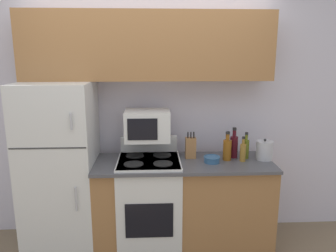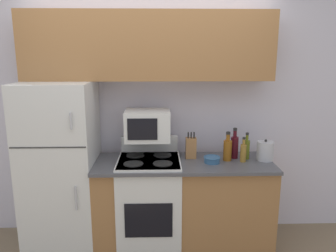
{
  "view_description": "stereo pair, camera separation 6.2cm",
  "coord_description": "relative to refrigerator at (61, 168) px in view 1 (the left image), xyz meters",
  "views": [
    {
      "loc": [
        0.04,
        -2.67,
        1.89
      ],
      "look_at": [
        0.18,
        0.26,
        1.23
      ],
      "focal_mm": 35.0,
      "sensor_mm": 36.0,
      "label": 1
    },
    {
      "loc": [
        0.1,
        -2.67,
        1.89
      ],
      "look_at": [
        0.18,
        0.26,
        1.23
      ],
      "focal_mm": 35.0,
      "sensor_mm": 36.0,
      "label": 2
    }
  ],
  "objects": [
    {
      "name": "wall_back",
      "position": [
        0.84,
        0.36,
        0.46
      ],
      "size": [
        8.0,
        0.05,
        2.55
      ],
      "color": "silver",
      "rests_on": "ground_plane"
    },
    {
      "name": "bottle_whiskey",
      "position": [
        1.59,
        -0.02,
        0.18
      ],
      "size": [
        0.08,
        0.08,
        0.28
      ],
      "color": "brown",
      "rests_on": "lower_cabinets"
    },
    {
      "name": "kettle",
      "position": [
        1.95,
        -0.02,
        0.16
      ],
      "size": [
        0.16,
        0.16,
        0.21
      ],
      "color": "#B7B7BC",
      "rests_on": "lower_cabinets"
    },
    {
      "name": "bowl",
      "position": [
        1.43,
        -0.09,
        0.1
      ],
      "size": [
        0.16,
        0.16,
        0.06
      ],
      "color": "#335B84",
      "rests_on": "lower_cabinets"
    },
    {
      "name": "upper_cabinets",
      "position": [
        0.84,
        0.17,
        1.13
      ],
      "size": [
        2.34,
        0.33,
        0.63
      ],
      "color": "#9E6B3D",
      "rests_on": "refrigerator"
    },
    {
      "name": "stove",
      "position": [
        0.84,
        -0.05,
        -0.35
      ],
      "size": [
        0.59,
        0.6,
        1.07
      ],
      "color": "silver",
      "rests_on": "ground_plane"
    },
    {
      "name": "microwave",
      "position": [
        0.83,
        0.06,
        0.4
      ],
      "size": [
        0.43,
        0.34,
        0.29
      ],
      "color": "silver",
      "rests_on": "stove"
    },
    {
      "name": "knife_block",
      "position": [
        1.25,
        0.06,
        0.17
      ],
      "size": [
        0.1,
        0.08,
        0.26
      ],
      "color": "#9E6B3D",
      "rests_on": "lower_cabinets"
    },
    {
      "name": "bottle_olive_oil",
      "position": [
        1.78,
        0.02,
        0.17
      ],
      "size": [
        0.06,
        0.06,
        0.26
      ],
      "color": "#5B6619",
      "rests_on": "lower_cabinets"
    },
    {
      "name": "lower_cabinets",
      "position": [
        1.17,
        -0.04,
        -0.37
      ],
      "size": [
        1.68,
        0.62,
        0.88
      ],
      "color": "#9E6B3D",
      "rests_on": "ground_plane"
    },
    {
      "name": "refrigerator",
      "position": [
        0.0,
        0.0,
        0.0
      ],
      "size": [
        0.66,
        0.67,
        1.64
      ],
      "color": "silver",
      "rests_on": "ground_plane"
    },
    {
      "name": "bottle_wine_red",
      "position": [
        1.67,
        0.05,
        0.18
      ],
      "size": [
        0.08,
        0.08,
        0.3
      ],
      "color": "#470F19",
      "rests_on": "lower_cabinets"
    },
    {
      "name": "bottle_vinegar",
      "position": [
        1.73,
        -0.07,
        0.16
      ],
      "size": [
        0.06,
        0.06,
        0.24
      ],
      "color": "olive",
      "rests_on": "lower_cabinets"
    }
  ]
}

